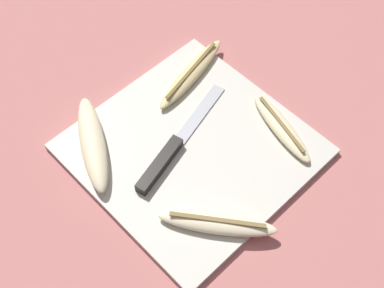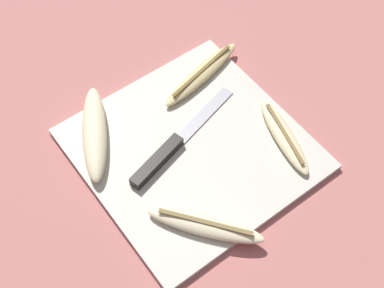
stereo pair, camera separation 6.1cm
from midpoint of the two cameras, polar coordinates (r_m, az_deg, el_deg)
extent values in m
plane|color=#B76B66|center=(0.92, -1.90, -0.84)|extent=(4.00, 4.00, 0.00)
cube|color=beige|center=(0.92, -1.91, -0.64)|extent=(0.36, 0.36, 0.01)
cube|color=black|center=(0.89, -5.44, -2.31)|extent=(0.05, 0.12, 0.02)
cube|color=#B7BABF|center=(0.95, -1.03, 3.17)|extent=(0.06, 0.14, 0.00)
ellipsoid|color=beige|center=(0.94, 7.63, 1.72)|extent=(0.17, 0.07, 0.02)
cube|color=olive|center=(0.93, 7.69, 2.05)|extent=(0.13, 0.04, 0.00)
ellipsoid|color=beige|center=(0.83, 0.59, -8.53)|extent=(0.17, 0.14, 0.02)
cube|color=olive|center=(0.82, 0.60, -8.19)|extent=(0.12, 0.10, 0.00)
ellipsoid|color=beige|center=(0.92, -12.43, 0.00)|extent=(0.19, 0.13, 0.03)
ellipsoid|color=#DBC684|center=(1.00, -1.84, 7.46)|extent=(0.07, 0.20, 0.02)
cube|color=brown|center=(0.99, -1.86, 7.84)|extent=(0.04, 0.16, 0.00)
camera|label=1|loc=(0.03, -91.94, -3.00)|focal=50.00mm
camera|label=2|loc=(0.03, 88.06, 3.00)|focal=50.00mm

